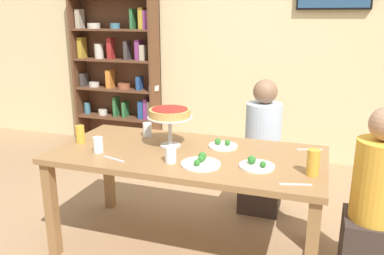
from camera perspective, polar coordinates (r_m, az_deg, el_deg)
The scene contains 18 objects.
ground_plane at distance 3.04m, azimuth -0.63°, elevation -16.85°, with size 12.00×12.00×0.00m, color #9E7A56.
rear_partition at distance 4.70m, azimuth 8.38°, elevation 12.74°, with size 8.00×0.12×2.80m, color beige.
dining_table at distance 2.74m, azimuth -0.67°, elevation -5.25°, with size 1.85×0.89×0.74m.
bookshelf at distance 5.10m, azimuth -10.79°, elevation 9.83°, with size 1.13×0.30×2.21m.
diner_head_east at distance 2.69m, azimuth 24.90°, elevation -11.10°, with size 0.34×0.34×1.15m.
diner_far_right at distance 3.42m, azimuth 10.09°, elevation -4.08°, with size 0.34×0.34×1.15m.
deep_dish_pizza_stand at distance 2.78m, azimuth -3.23°, elevation 1.78°, with size 0.32×0.32×0.28m.
salad_plate_near_diner at distance 2.48m, azimuth 9.27°, elevation -5.34°, with size 0.22×0.22×0.07m.
salad_plate_far_diner at distance 2.48m, azimuth 1.28°, elevation -5.12°, with size 0.25×0.25×0.07m.
salad_plate_spare at distance 2.82m, azimuth 4.47°, elevation -2.57°, with size 0.21×0.21×0.06m.
beer_glass_amber_tall at distance 3.01m, azimuth -15.89°, elevation -0.94°, with size 0.07×0.07×0.13m, color gold.
beer_glass_amber_short at distance 2.41m, azimuth 17.13°, elevation -4.87°, with size 0.08×0.08×0.16m, color gold.
water_glass_clear_near at distance 2.77m, azimuth -13.43°, elevation -2.45°, with size 0.07×0.07×0.11m, color white.
water_glass_clear_far at distance 3.07m, azimuth -6.49°, elevation -0.31°, with size 0.07×0.07×0.11m, color white.
water_glass_clear_spare at distance 2.52m, azimuth -3.12°, elevation -3.93°, with size 0.07×0.07×0.11m, color white.
cutlery_fork_near at distance 2.63m, azimuth -11.22°, elevation -4.48°, with size 0.18×0.02×0.01m, color silver.
cutlery_knife_near at distance 2.28m, azimuth 14.73°, elevation -7.98°, with size 0.18×0.02×0.01m, color silver.
cutlery_fork_far at distance 2.88m, azimuth 16.64°, elevation -3.06°, with size 0.18×0.02×0.01m, color silver.
Camera 1 is at (0.84, -2.42, 1.65)m, focal length 36.84 mm.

